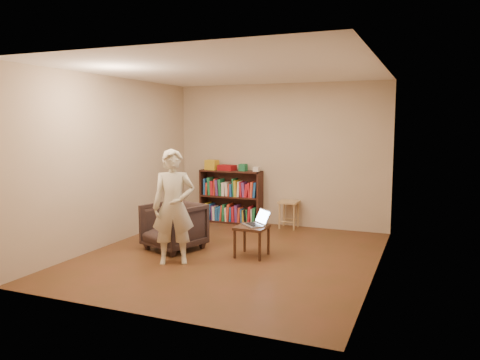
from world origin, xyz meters
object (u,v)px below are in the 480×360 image
at_px(stool, 289,206).
at_px(person, 174,207).
at_px(bookshelf, 231,200).
at_px(side_table, 252,231).
at_px(laptop, 257,222).
at_px(armchair, 174,226).

xyz_separation_m(stool, person, (-0.83, -2.64, 0.37)).
bearing_deg(stool, person, -107.43).
bearing_deg(bookshelf, side_table, -59.34).
xyz_separation_m(side_table, person, (-0.86, -0.70, 0.41)).
bearing_deg(laptop, armchair, -130.91).
bearing_deg(armchair, stool, 78.34).
bearing_deg(stool, bookshelf, 176.84).
height_order(bookshelf, stool, bookshelf).
relative_size(armchair, side_table, 1.75).
bearing_deg(bookshelf, laptop, -57.29).
distance_m(stool, armchair, 2.36).
bearing_deg(bookshelf, armchair, -90.82).
xyz_separation_m(bookshelf, person, (0.33, -2.71, 0.33)).
height_order(bookshelf, laptop, bookshelf).
xyz_separation_m(armchair, side_table, (1.22, 0.09, 0.02)).
bearing_deg(armchair, bookshelf, 107.90).
bearing_deg(person, side_table, 11.10).
xyz_separation_m(stool, armchair, (-1.19, -2.03, -0.05)).
relative_size(laptop, person, 0.29).
xyz_separation_m(bookshelf, side_table, (1.19, -2.01, -0.07)).
relative_size(stool, armchair, 0.64).
distance_m(laptop, person, 1.23).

